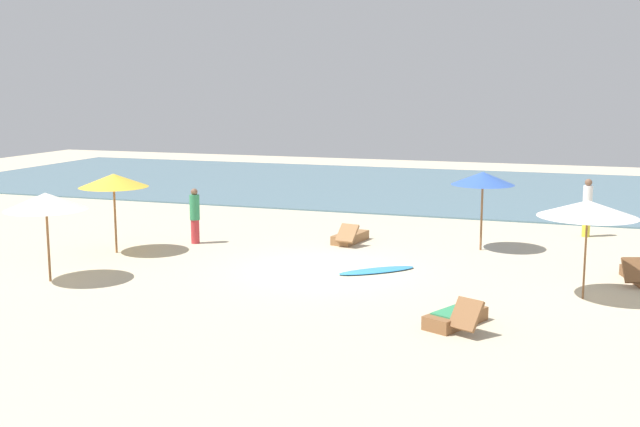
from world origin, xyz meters
name	(u,v)px	position (x,y,z in m)	size (l,w,h in m)	color
ground_plane	(323,270)	(0.00, 0.00, 0.00)	(60.00, 60.00, 0.00)	beige
ocean_water	(439,188)	(0.00, 17.00, 0.03)	(48.00, 16.00, 0.06)	slate
umbrella_0	(588,209)	(6.46, -0.68, 2.07)	(2.22, 2.22, 2.26)	brown
umbrella_2	(114,181)	(-6.35, 0.14, 2.10)	(1.96, 1.96, 2.30)	brown
umbrella_3	(46,201)	(-6.03, -3.24, 2.00)	(2.00, 2.00, 2.21)	brown
umbrella_4	(483,178)	(3.57, 3.92, 2.12)	(1.83, 1.83, 2.31)	brown
lounger_0	(350,237)	(-0.38, 3.72, 0.17)	(0.86, 1.78, 0.66)	olive
lounger_1	(457,317)	(4.06, -3.62, 0.18)	(1.24, 1.76, 0.72)	brown
person_0	(587,207)	(6.49, 7.05, 0.96)	(0.39, 0.39, 1.86)	yellow
person_1	(195,216)	(-4.82, 2.09, 0.86)	(0.35, 0.35, 1.69)	#BF3338
surfboard	(377,270)	(1.37, 0.32, 0.04)	(1.99, 1.86, 0.07)	#338CCC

